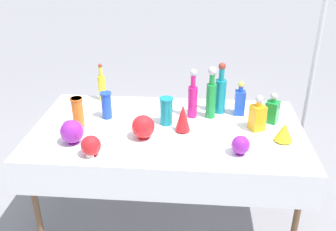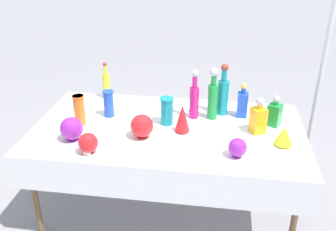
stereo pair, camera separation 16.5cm
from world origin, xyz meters
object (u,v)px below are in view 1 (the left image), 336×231
Objects in this scene: tall_bottle_0 at (102,86)px; square_decanter_2 at (272,110)px; slender_vase_2 at (106,105)px; slender_vase_1 at (166,110)px; canopy_pole at (314,62)px; tall_bottle_2 at (220,93)px; round_bowl_1 at (241,145)px; tall_bottle_3 at (193,97)px; fluted_vase_0 at (183,117)px; tall_bottle_1 at (211,95)px; square_decanter_1 at (257,116)px; round_bowl_2 at (91,146)px; square_decanter_0 at (240,101)px; fluted_vase_1 at (284,132)px; round_bowl_0 at (72,132)px; round_bowl_3 at (143,127)px; cardboard_box_behind_left at (230,134)px; slender_vase_0 at (78,112)px.

tall_bottle_0 is 1.35× the size of square_decanter_2.
square_decanter_2 is 1.29m from slender_vase_2.
canopy_pole is at bearing 29.56° from slender_vase_1.
tall_bottle_2 is 0.66m from round_bowl_1.
tall_bottle_3 is at bearing 6.38° from slender_vase_2.
fluted_vase_0 is (0.73, -0.52, -0.02)m from tall_bottle_0.
slender_vase_2 is 0.08× the size of canopy_pole.
tall_bottle_1 is at bearing 108.95° from round_bowl_1.
tall_bottle_0 is 1.03m from tall_bottle_2.
canopy_pole is (0.58, 0.75, 0.18)m from square_decanter_1.
round_bowl_1 is at bearing 5.49° from round_bowl_2.
round_bowl_1 is at bearing -80.30° from tall_bottle_2.
square_decanter_0 reaches higher than slender_vase_2.
slender_vase_1 is at bearing 166.63° from fluted_vase_1.
slender_vase_1 is at bearing 177.10° from square_decanter_1.
round_bowl_0 is at bearing -174.57° from fluted_vase_1.
canopy_pole reaches higher than round_bowl_3.
square_decanter_2 reaches higher than round_bowl_3.
round_bowl_3 reaches higher than cardboard_box_behind_left.
tall_bottle_1 is at bearing 50.74° from fluted_vase_0.
canopy_pole is (1.88, 1.05, 0.21)m from round_bowl_0.
cardboard_box_behind_left is at bearing 57.83° from slender_vase_1.
slender_vase_2 is 0.44m from round_bowl_0.
tall_bottle_0 is 0.73m from slender_vase_1.
slender_vase_2 is at bearing -168.78° from tall_bottle_2.
square_decanter_1 is 1.57× the size of round_bowl_3.
round_bowl_2 is (-1.13, -0.46, -0.04)m from square_decanter_1.
square_decanter_1 reaches higher than slender_vase_1.
square_decanter_2 is at bearing -6.00° from tall_bottle_1.
slender_vase_0 is 1.77m from cardboard_box_behind_left.
tall_bottle_3 is at bearing -116.42° from cardboard_box_behind_left.
tall_bottle_2 reaches higher than tall_bottle_0.
slender_vase_1 is at bearing -159.26° from square_decanter_0.
slender_vase_1 is 0.87m from fluted_vase_1.
round_bowl_1 is (1.12, -0.81, -0.06)m from tall_bottle_0.
cardboard_box_behind_left is at bearing 46.43° from round_bowl_0.
square_decanter_2 reaches higher than cardboard_box_behind_left.
tall_bottle_0 is 0.79m from round_bowl_3.
slender_vase_1 is (-0.34, -0.15, -0.07)m from tall_bottle_1.
slender_vase_0 is 0.24m from slender_vase_2.
cardboard_box_behind_left is (0.59, 0.94, -0.70)m from slender_vase_1.
tall_bottle_3 is 0.91m from round_bowl_2.
round_bowl_1 is (1.00, -0.46, -0.05)m from slender_vase_2.
tall_bottle_2 is 2.96× the size of round_bowl_2.
canopy_pole is at bearing 9.11° from tall_bottle_0.
canopy_pole is at bearing 31.61° from tall_bottle_1.
fluted_vase_0 is 1.40m from canopy_pole.
tall_bottle_1 is at bearing -163.60° from square_decanter_0.
square_decanter_0 is 0.50m from fluted_vase_1.
tall_bottle_0 is 0.78× the size of tall_bottle_2.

